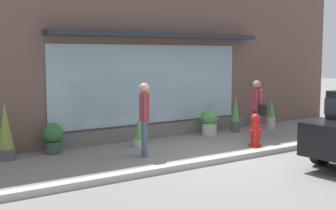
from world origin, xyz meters
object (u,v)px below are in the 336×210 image
Objects in this scene: potted_plant_doorstep at (53,137)px; pedestrian_with_handbag at (257,106)px; fire_hydrant at (255,130)px; potted_plant_by_entrance at (236,115)px; potted_plant_window_center at (5,132)px; potted_plant_trailing_edge at (271,114)px; potted_plant_window_left at (139,132)px; pedestrian_passerby at (144,114)px; potted_plant_corner_tall at (209,121)px.

pedestrian_with_handbag is at bearing -15.62° from potted_plant_doorstep.
fire_hydrant is 0.77× the size of potted_plant_by_entrance.
potted_plant_window_center is 1.07m from potted_plant_doorstep.
potted_plant_trailing_edge is at bearing -6.12° from potted_plant_by_entrance.
potted_plant_window_center is at bearing 178.40° from potted_plant_by_entrance.
potted_plant_by_entrance reaches higher than potted_plant_window_left.
fire_hydrant is 4.85m from potted_plant_doorstep.
pedestrian_with_handbag is at bearing 42.98° from fire_hydrant.
pedestrian_passerby is 1.25m from potted_plant_window_left.
pedestrian_passerby reaches higher than potted_plant_by_entrance.
fire_hydrant is 1.16× the size of potted_plant_doorstep.
potted_plant_doorstep is at bearing -105.19° from pedestrian_passerby.
potted_plant_window_left is (-4.79, -0.12, -0.08)m from potted_plant_trailing_edge.
potted_plant_window_center is at bearing -179.49° from potted_plant_doorstep.
potted_plant_corner_tall is at bearing 178.20° from potted_plant_by_entrance.
fire_hydrant is 2.86m from potted_plant_window_left.
potted_plant_window_center is 1.66× the size of potted_plant_corner_tall.
pedestrian_passerby is (-2.83, 0.60, 0.56)m from fire_hydrant.
fire_hydrant reaches higher than potted_plant_doorstep.
fire_hydrant is 2.14m from potted_plant_by_entrance.
potted_plant_trailing_edge is 1.24× the size of potted_plant_corner_tall.
potted_plant_by_entrance reaches higher than potted_plant_trailing_edge.
pedestrian_passerby reaches higher than pedestrian_with_handbag.
potted_plant_trailing_edge is at bearing 133.43° from pedestrian_with_handbag.
pedestrian_passerby is 4.12m from potted_plant_by_entrance.
potted_plant_by_entrance reaches higher than fire_hydrant.
potted_plant_by_entrance is (1.06, 1.85, 0.11)m from fire_hydrant.
potted_plant_window_left reaches higher than potted_plant_corner_tall.
fire_hydrant reaches higher than potted_plant_window_left.
pedestrian_with_handbag is 1.48× the size of potted_plant_by_entrance.
potted_plant_window_left is (2.02, -0.46, -0.02)m from potted_plant_doorstep.
potted_plant_trailing_edge is at bearing 1.45° from potted_plant_window_left.
pedestrian_passerby is 1.79× the size of potted_plant_trailing_edge.
potted_plant_trailing_edge is at bearing -4.32° from potted_plant_corner_tall.
potted_plant_corner_tall is (5.55, -0.15, -0.20)m from potted_plant_window_center.
potted_plant_by_entrance is 1.42× the size of potted_plant_window_left.
potted_plant_trailing_edge is 1.36m from potted_plant_by_entrance.
pedestrian_passerby is at bearing 168.11° from fire_hydrant.
potted_plant_by_entrance is at bearing -2.01° from potted_plant_doorstep.
potted_plant_by_entrance is at bearing 173.88° from potted_plant_trailing_edge.
potted_plant_window_left is (3.07, -0.45, -0.23)m from potted_plant_window_center.
potted_plant_window_center reaches higher than potted_plant_corner_tall.
potted_plant_by_entrance reaches higher than potted_plant_corner_tall.
pedestrian_with_handbag is 3.51m from pedestrian_passerby.
potted_plant_by_entrance is (0.96, -0.03, 0.11)m from potted_plant_corner_tall.
potted_plant_trailing_edge is (5.24, 1.11, -0.53)m from pedestrian_passerby.
potted_plant_doorstep is at bearing 155.05° from fire_hydrant.
pedestrian_passerby is at bearing -156.27° from potted_plant_corner_tall.
potted_plant_corner_tall reaches higher than potted_plant_doorstep.
pedestrian_passerby is at bearing -114.75° from potted_plant_window_left.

